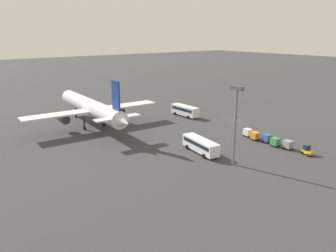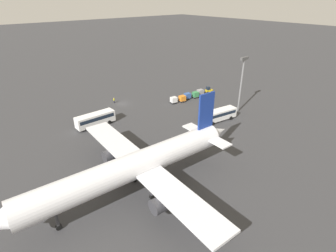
{
  "view_description": "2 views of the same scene",
  "coord_description": "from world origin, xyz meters",
  "px_view_note": "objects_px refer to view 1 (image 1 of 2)",
  "views": [
    {
      "loc": [
        -64.06,
        75.42,
        25.76
      ],
      "look_at": [
        -1.15,
        27.07,
        3.13
      ],
      "focal_mm": 35.0,
      "sensor_mm": 36.0,
      "label": 1
    },
    {
      "loc": [
        38.52,
        69.06,
        31.17
      ],
      "look_at": [
        2.21,
        25.41,
        2.58
      ],
      "focal_mm": 28.0,
      "sensor_mm": 36.0,
      "label": 2
    }
  ],
  "objects_px": {
    "airplane": "(91,108)",
    "cargo_cart_green": "(275,142)",
    "shuttle_bus_far": "(201,144)",
    "cargo_cart_blue": "(267,138)",
    "baggage_tug": "(307,151)",
    "worker_person": "(237,115)",
    "cargo_cart_grey": "(288,144)",
    "shuttle_bus_near": "(185,110)",
    "cargo_cart_white": "(248,132)",
    "cargo_cart_orange": "(255,135)"
  },
  "relations": [
    {
      "from": "baggage_tug",
      "to": "cargo_cart_white",
      "type": "xyz_separation_m",
      "value": [
        16.42,
        0.03,
        0.25
      ]
    },
    {
      "from": "shuttle_bus_far",
      "to": "cargo_cart_grey",
      "type": "height_order",
      "value": "shuttle_bus_far"
    },
    {
      "from": "cargo_cart_grey",
      "to": "cargo_cart_blue",
      "type": "distance_m",
      "value": 5.91
    },
    {
      "from": "cargo_cart_grey",
      "to": "airplane",
      "type": "bearing_deg",
      "value": 31.78
    },
    {
      "from": "shuttle_bus_far",
      "to": "cargo_cart_green",
      "type": "bearing_deg",
      "value": -106.91
    },
    {
      "from": "cargo_cart_orange",
      "to": "cargo_cart_green",
      "type": "bearing_deg",
      "value": 179.16
    },
    {
      "from": "shuttle_bus_near",
      "to": "cargo_cart_green",
      "type": "xyz_separation_m",
      "value": [
        -35.14,
        2.07,
        -0.81
      ]
    },
    {
      "from": "baggage_tug",
      "to": "cargo_cart_grey",
      "type": "xyz_separation_m",
      "value": [
        4.6,
        0.3,
        0.25
      ]
    },
    {
      "from": "baggage_tug",
      "to": "cargo_cart_orange",
      "type": "bearing_deg",
      "value": 20.09
    },
    {
      "from": "baggage_tug",
      "to": "worker_person",
      "type": "relative_size",
      "value": 1.53
    },
    {
      "from": "cargo_cart_grey",
      "to": "cargo_cart_white",
      "type": "bearing_deg",
      "value": -1.32
    },
    {
      "from": "airplane",
      "to": "cargo_cart_green",
      "type": "distance_m",
      "value": 49.68
    },
    {
      "from": "shuttle_bus_near",
      "to": "baggage_tug",
      "type": "relative_size",
      "value": 3.89
    },
    {
      "from": "airplane",
      "to": "cargo_cart_blue",
      "type": "xyz_separation_m",
      "value": [
        -38.56,
        -27.74,
        -4.46
      ]
    },
    {
      "from": "airplane",
      "to": "baggage_tug",
      "type": "distance_m",
      "value": 56.62
    },
    {
      "from": "cargo_cart_orange",
      "to": "cargo_cart_white",
      "type": "height_order",
      "value": "same"
    },
    {
      "from": "cargo_cart_grey",
      "to": "cargo_cart_blue",
      "type": "xyz_separation_m",
      "value": [
        5.91,
        -0.19,
        0.0
      ]
    },
    {
      "from": "baggage_tug",
      "to": "worker_person",
      "type": "xyz_separation_m",
      "value": [
        30.89,
        -12.47,
        -0.07
      ]
    },
    {
      "from": "worker_person",
      "to": "cargo_cart_orange",
      "type": "xyz_separation_m",
      "value": [
        -17.42,
        13.32,
        0.32
      ]
    },
    {
      "from": "shuttle_bus_far",
      "to": "cargo_cart_grey",
      "type": "relative_size",
      "value": 4.96
    },
    {
      "from": "cargo_cart_blue",
      "to": "shuttle_bus_far",
      "type": "bearing_deg",
      "value": 74.61
    },
    {
      "from": "airplane",
      "to": "cargo_cart_orange",
      "type": "relative_size",
      "value": 20.15
    },
    {
      "from": "worker_person",
      "to": "cargo_cart_white",
      "type": "distance_m",
      "value": 19.13
    },
    {
      "from": "shuttle_bus_near",
      "to": "cargo_cart_orange",
      "type": "height_order",
      "value": "shuttle_bus_near"
    },
    {
      "from": "baggage_tug",
      "to": "worker_person",
      "type": "distance_m",
      "value": 33.31
    },
    {
      "from": "airplane",
      "to": "cargo_cart_grey",
      "type": "relative_size",
      "value": 20.15
    },
    {
      "from": "cargo_cart_blue",
      "to": "cargo_cart_white",
      "type": "relative_size",
      "value": 1.0
    },
    {
      "from": "baggage_tug",
      "to": "cargo_cart_green",
      "type": "distance_m",
      "value": 7.61
    },
    {
      "from": "airplane",
      "to": "cargo_cart_blue",
      "type": "bearing_deg",
      "value": -141.58
    },
    {
      "from": "shuttle_bus_near",
      "to": "cargo_cart_blue",
      "type": "relative_size",
      "value": 4.7
    },
    {
      "from": "shuttle_bus_near",
      "to": "shuttle_bus_far",
      "type": "bearing_deg",
      "value": 144.7
    },
    {
      "from": "cargo_cart_orange",
      "to": "shuttle_bus_far",
      "type": "bearing_deg",
      "value": 83.68
    },
    {
      "from": "baggage_tug",
      "to": "cargo_cart_white",
      "type": "distance_m",
      "value": 16.42
    },
    {
      "from": "worker_person",
      "to": "cargo_cart_grey",
      "type": "distance_m",
      "value": 29.23
    },
    {
      "from": "cargo_cart_grey",
      "to": "shuttle_bus_near",
      "type": "bearing_deg",
      "value": -2.16
    },
    {
      "from": "cargo_cart_green",
      "to": "cargo_cart_white",
      "type": "distance_m",
      "value": 8.91
    },
    {
      "from": "shuttle_bus_near",
      "to": "cargo_cart_white",
      "type": "xyz_separation_m",
      "value": [
        -26.27,
        1.16,
        -0.81
      ]
    },
    {
      "from": "shuttle_bus_far",
      "to": "cargo_cart_blue",
      "type": "bearing_deg",
      "value": -97.31
    },
    {
      "from": "shuttle_bus_near",
      "to": "cargo_cart_grey",
      "type": "xyz_separation_m",
      "value": [
        -38.09,
        1.44,
        -0.81
      ]
    },
    {
      "from": "shuttle_bus_far",
      "to": "cargo_cart_green",
      "type": "height_order",
      "value": "shuttle_bus_far"
    },
    {
      "from": "baggage_tug",
      "to": "cargo_cart_white",
      "type": "relative_size",
      "value": 1.21
    },
    {
      "from": "airplane",
      "to": "shuttle_bus_far",
      "type": "xyz_separation_m",
      "value": [
        -33.75,
        -10.27,
        -3.79
      ]
    },
    {
      "from": "baggage_tug",
      "to": "cargo_cart_orange",
      "type": "distance_m",
      "value": 13.49
    },
    {
      "from": "baggage_tug",
      "to": "cargo_cart_white",
      "type": "height_order",
      "value": "baggage_tug"
    },
    {
      "from": "cargo_cart_green",
      "to": "cargo_cart_orange",
      "type": "xyz_separation_m",
      "value": [
        5.91,
        -0.09,
        0.0
      ]
    },
    {
      "from": "shuttle_bus_near",
      "to": "cargo_cart_white",
      "type": "height_order",
      "value": "shuttle_bus_near"
    },
    {
      "from": "worker_person",
      "to": "cargo_cart_blue",
      "type": "distance_m",
      "value": 23.96
    },
    {
      "from": "cargo_cart_grey",
      "to": "worker_person",
      "type": "bearing_deg",
      "value": -25.92
    },
    {
      "from": "worker_person",
      "to": "cargo_cart_grey",
      "type": "relative_size",
      "value": 0.79
    },
    {
      "from": "worker_person",
      "to": "cargo_cart_green",
      "type": "xyz_separation_m",
      "value": [
        -23.33,
        13.41,
        0.32
      ]
    }
  ]
}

